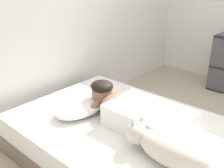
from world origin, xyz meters
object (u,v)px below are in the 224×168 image
at_px(pillow, 81,106).
at_px(bookshelf, 224,61).
at_px(coffee_cup, 114,104).
at_px(person_lying, 135,111).
at_px(cell_phone, 141,132).
at_px(bed, 132,145).
at_px(dog, 168,147).

distance_m(pillow, bookshelf, 2.25).
bearing_deg(coffee_cup, person_lying, -106.00).
xyz_separation_m(coffee_cup, cell_phone, (-0.17, -0.42, -0.03)).
distance_m(bed, cell_phone, 0.21).
bearing_deg(pillow, cell_phone, -81.84).
relative_size(person_lying, cell_phone, 6.57).
distance_m(pillow, coffee_cup, 0.30).
height_order(bed, person_lying, person_lying).
bearing_deg(coffee_cup, bed, -113.91).
height_order(bed, dog, dog).
bearing_deg(bookshelf, cell_phone, -176.36).
bearing_deg(pillow, dog, -94.37).
xyz_separation_m(pillow, coffee_cup, (0.25, -0.16, -0.02)).
height_order(person_lying, coffee_cup, person_lying).
height_order(pillow, coffee_cup, pillow).
bearing_deg(cell_phone, bed, 76.49).
relative_size(person_lying, bookshelf, 1.23).
bearing_deg(coffee_cup, dog, -113.45).
height_order(pillow, cell_phone, pillow).
relative_size(pillow, dog, 0.90).
distance_m(dog, bookshelf, 2.32).
xyz_separation_m(bed, cell_phone, (-0.03, -0.10, 0.18)).
bearing_deg(bed, pillow, 102.81).
distance_m(pillow, cell_phone, 0.59).
bearing_deg(bookshelf, bed, -179.17).
xyz_separation_m(dog, cell_phone, (0.15, 0.31, -0.10)).
bearing_deg(bookshelf, person_lying, -179.83).
height_order(bed, cell_phone, cell_phone).
xyz_separation_m(pillow, dog, (-0.07, -0.89, 0.05)).
height_order(pillow, bookshelf, bookshelf).
bearing_deg(bed, dog, -113.09).
bearing_deg(person_lying, bed, -156.74).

